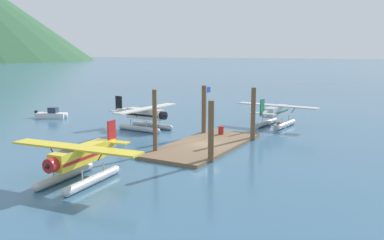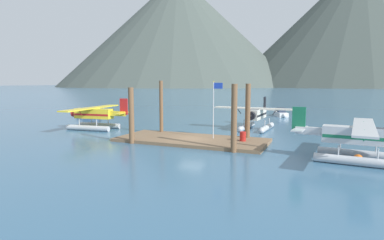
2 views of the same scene
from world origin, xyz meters
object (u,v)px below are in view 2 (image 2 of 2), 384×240
flagpole (215,103)px  mooring_buoy (358,159)px  seaplane_cream_bow_right (257,117)px  boat_navy_open_west (88,114)px  seaplane_yellow_port_fwd (94,116)px  boat_white_open_north (281,113)px  seaplane_silver_stbd_aft (359,140)px  fuel_drum (243,136)px

flagpole → mooring_buoy: size_ratio=8.40×
seaplane_cream_bow_right → boat_navy_open_west: size_ratio=2.14×
seaplane_yellow_port_fwd → boat_navy_open_west: (-10.59, 11.20, -1.09)m
mooring_buoy → seaplane_cream_bow_right: seaplane_cream_bow_right is taller
seaplane_cream_bow_right → boat_white_open_north: (0.82, 16.89, -1.09)m
mooring_buoy → seaplane_silver_stbd_aft: seaplane_silver_stbd_aft is taller
mooring_buoy → boat_white_open_north: 31.70m
flagpole → seaplane_cream_bow_right: size_ratio=0.53×
seaplane_cream_bow_right → boat_navy_open_west: seaplane_cream_bow_right is taller
boat_white_open_north → flagpole: bearing=-96.6°
mooring_buoy → seaplane_cream_bow_right: bearing=126.2°
flagpole → fuel_drum: size_ratio=6.31×
seaplane_cream_bow_right → seaplane_yellow_port_fwd: bearing=-157.9°
seaplane_cream_bow_right → seaplane_silver_stbd_aft: 16.32m
seaplane_silver_stbd_aft → boat_navy_open_west: seaplane_silver_stbd_aft is taller
seaplane_silver_stbd_aft → boat_white_open_north: size_ratio=2.27×
flagpole → boat_navy_open_west: 30.09m
flagpole → seaplane_yellow_port_fwd: flagpole is taller
mooring_buoy → boat_navy_open_west: bearing=156.2°
fuel_drum → mooring_buoy: (9.20, -3.76, -0.41)m
fuel_drum → seaplane_silver_stbd_aft: size_ratio=0.08×
mooring_buoy → seaplane_silver_stbd_aft: 1.34m
mooring_buoy → seaplane_yellow_port_fwd: (-28.36, 5.99, 1.25)m
seaplane_cream_bow_right → boat_navy_open_west: bearing=172.8°
seaplane_silver_stbd_aft → seaplane_yellow_port_fwd: bearing=169.1°
seaplane_cream_bow_right → seaplane_yellow_port_fwd: same height
flagpole → seaplane_yellow_port_fwd: bearing=173.2°
seaplane_cream_bow_right → flagpole: bearing=-103.3°
boat_navy_open_west → boat_white_open_north: size_ratio=1.06×
flagpole → seaplane_silver_stbd_aft: bearing=-16.4°
seaplane_cream_bow_right → boat_white_open_north: size_ratio=2.27×
seaplane_cream_bow_right → seaplane_silver_stbd_aft: (9.89, -12.99, 0.00)m
boat_navy_open_west → fuel_drum: bearing=-24.3°
seaplane_silver_stbd_aft → mooring_buoy: bearing=-93.6°
boat_navy_open_west → seaplane_cream_bow_right: bearing=-7.2°
mooring_buoy → boat_white_open_north: (-9.03, 30.38, 0.16)m
flagpole → mooring_buoy: bearing=-18.5°
mooring_buoy → seaplane_yellow_port_fwd: bearing=168.1°
mooring_buoy → boat_navy_open_west: boat_navy_open_west is taller
fuel_drum → boat_navy_open_west: boat_navy_open_west is taller
boat_white_open_north → seaplane_cream_bow_right: bearing=-92.8°
flagpole → fuel_drum: bearing=-5.9°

